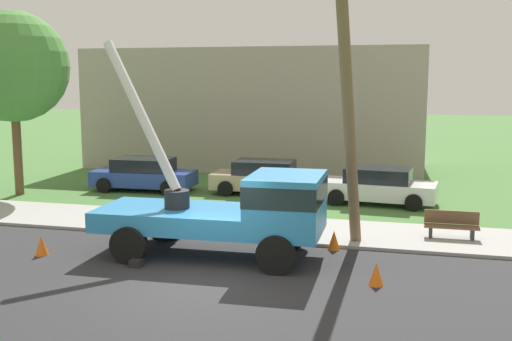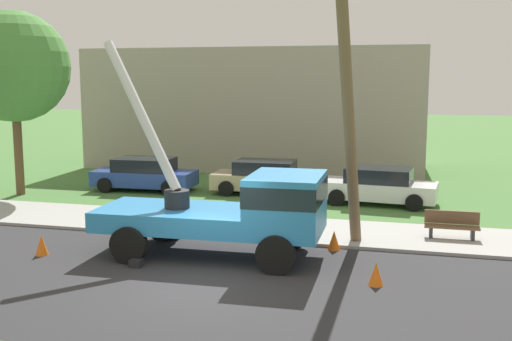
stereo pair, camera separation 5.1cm
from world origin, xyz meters
name	(u,v)px [view 2 (the right image)]	position (x,y,z in m)	size (l,w,h in m)	color
ground_plane	(297,194)	(0.00, 12.00, 0.00)	(120.00, 120.00, 0.00)	#477538
road_asphalt	(201,284)	(0.00, 0.00, 0.00)	(80.00, 7.92, 0.01)	#2B2B2D
sidewalk_strip	(260,228)	(0.00, 5.61, 0.05)	(80.00, 3.29, 0.10)	#9E9E99
utility_truck	(239,207)	(0.25, 2.40, 1.41)	(6.83, 3.21, 5.98)	#2D84C6
leaning_utility_pole	(347,92)	(2.98, 3.54, 4.51)	(0.84, 3.03, 8.79)	brown
traffic_cone_ahead	(376,274)	(4.04, 0.98, 0.28)	(0.36, 0.36, 0.56)	orange
traffic_cone_behind	(42,245)	(-5.12, 1.20, 0.28)	(0.36, 0.36, 0.56)	orange
traffic_cone_curbside	(334,240)	(2.67, 3.78, 0.28)	(0.36, 0.36, 0.56)	orange
parked_sedan_blue	(145,174)	(-6.60, 11.13, 0.71)	(4.45, 2.11, 1.42)	#263F99
parked_sedan_tan	(265,177)	(-1.31, 11.66, 0.71)	(4.44, 2.08, 1.42)	tan
parked_sedan_white	(379,186)	(3.47, 10.73, 0.71)	(4.55, 2.29, 1.42)	silver
park_bench	(452,226)	(5.97, 5.67, 0.46)	(1.60, 0.45, 0.90)	brown
roadside_tree_near	(14,67)	(-11.28, 8.93, 5.32)	(4.55, 4.55, 7.61)	brown
lowrise_building_backdrop	(257,109)	(-3.72, 19.52, 3.20)	(18.00, 6.00, 6.40)	#A5998C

